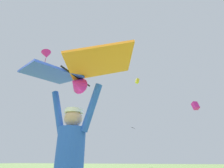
% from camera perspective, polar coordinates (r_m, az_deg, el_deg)
% --- Properties ---
extents(kite_flyer_person, '(0.81, 0.37, 1.92)m').
position_cam_1_polar(kite_flyer_person, '(2.31, -13.83, -24.51)').
color(kite_flyer_person, '#424751').
rests_on(kite_flyer_person, ground).
extents(held_stunt_kite, '(1.88, 1.07, 0.41)m').
position_cam_1_polar(held_stunt_kite, '(2.51, -12.28, 3.76)').
color(held_stunt_kite, black).
extents(distant_kite_magenta_far_center, '(1.23, 1.38, 1.46)m').
position_cam_1_polar(distant_kite_magenta_far_center, '(32.29, 25.54, -6.40)').
color(distant_kite_magenta_far_center, '#DB2393').
extents(distant_kite_magenta_overhead_distant, '(1.45, 1.33, 2.37)m').
position_cam_1_polar(distant_kite_magenta_overhead_distant, '(19.96, -20.63, 8.86)').
color(distant_kite_magenta_overhead_distant, '#DB2393').
extents(distant_kite_black_low_left, '(1.02, 1.10, 0.56)m').
position_cam_1_polar(distant_kite_black_low_left, '(36.18, 6.89, -13.98)').
color(distant_kite_black_low_left, black).
extents(distant_kite_yellow_high_left, '(0.76, 0.84, 0.91)m').
position_cam_1_polar(distant_kite_yellow_high_left, '(28.57, 8.24, 1.01)').
color(distant_kite_yellow_high_left, yellow).
extents(marker_flag, '(0.30, 0.24, 1.68)m').
position_cam_1_polar(marker_flag, '(9.87, -16.60, -20.09)').
color(marker_flag, silver).
rests_on(marker_flag, ground).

